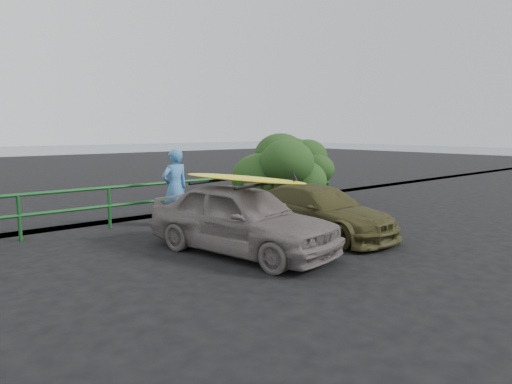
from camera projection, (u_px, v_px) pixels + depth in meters
ground at (279, 267)px, 8.01m from camera, size 80.00×80.00×0.00m
guardrail at (147, 203)px, 11.74m from camera, size 14.00×0.08×1.04m
shrub_right at (277, 172)px, 15.23m from camera, size 3.20×2.40×1.97m
sedan at (241, 218)px, 8.85m from camera, size 2.39×4.25×1.37m
olive_vehicle at (319, 211)px, 10.38m from camera, size 1.58×3.87×1.12m
man at (175, 188)px, 11.31m from camera, size 0.72×0.49×1.93m
roof_rack at (241, 182)px, 8.75m from camera, size 1.87×1.48×0.06m
surfboard at (241, 178)px, 8.74m from camera, size 1.19×3.01×0.09m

